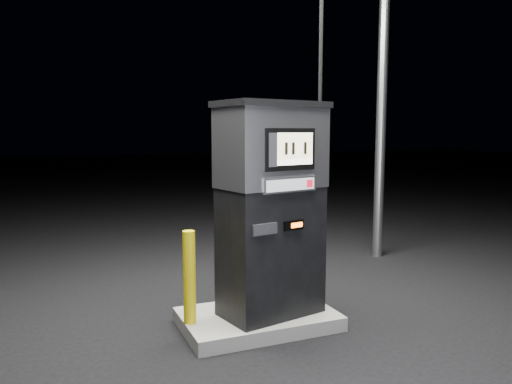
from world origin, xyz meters
name	(u,v)px	position (x,y,z in m)	size (l,w,h in m)	color
ground	(258,326)	(0.00, 0.00, 0.00)	(80.00, 80.00, 0.00)	black
pump_island	(258,319)	(0.00, 0.00, 0.07)	(1.60, 1.00, 0.15)	slate
fuel_dispenser	(271,207)	(0.13, -0.06, 1.28)	(1.27, 0.87, 4.58)	black
bollard_left	(189,277)	(-0.74, 0.00, 0.62)	(0.13, 0.13, 0.94)	yellow
bollard_right	(306,264)	(0.55, -0.04, 0.63)	(0.13, 0.13, 0.96)	yellow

